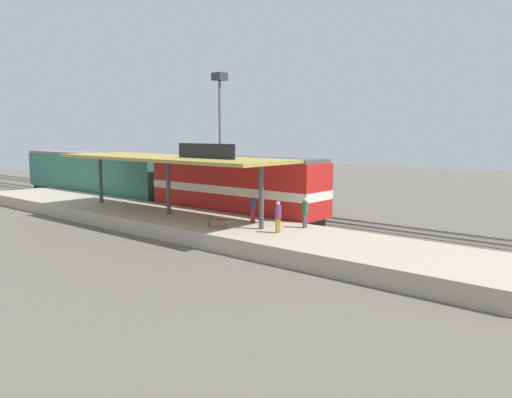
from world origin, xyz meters
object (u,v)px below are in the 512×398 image
(locomotive, at_px, (234,187))
(person_waiting, at_px, (305,211))
(freight_car, at_px, (250,186))
(light_mast, at_px, (220,109))
(passenger_carriage_single, at_px, (94,175))
(person_boarding, at_px, (253,207))
(person_walking, at_px, (278,215))
(platform_bench, at_px, (218,220))

(locomotive, height_order, person_waiting, locomotive)
(freight_car, bearing_deg, light_mast, 63.77)
(passenger_carriage_single, relative_size, person_boarding, 11.70)
(light_mast, xyz_separation_m, person_waiting, (-10.53, -17.11, -6.54))
(light_mast, bearing_deg, person_walking, -126.91)
(locomotive, relative_size, person_walking, 8.44)
(passenger_carriage_single, bearing_deg, platform_bench, -105.05)
(platform_bench, relative_size, person_walking, 0.99)
(person_waiting, bearing_deg, platform_bench, 131.42)
(passenger_carriage_single, bearing_deg, locomotive, -90.00)
(passenger_carriage_single, bearing_deg, person_walking, -100.67)
(passenger_carriage_single, bearing_deg, freight_car, -73.36)
(person_waiting, bearing_deg, locomotive, 71.17)
(platform_bench, relative_size, person_waiting, 0.99)
(locomotive, xyz_separation_m, light_mast, (7.80, 9.10, 5.99))
(freight_car, relative_size, person_boarding, 7.02)
(platform_bench, distance_m, locomotive, 7.46)
(locomotive, xyz_separation_m, person_walking, (-4.85, -7.74, -0.56))
(passenger_carriage_single, relative_size, light_mast, 1.71)
(freight_car, distance_m, light_mast, 9.68)
(person_waiting, distance_m, person_walking, 2.14)
(platform_bench, height_order, passenger_carriage_single, passenger_carriage_single)
(person_boarding, bearing_deg, passenger_carriage_single, 81.37)
(light_mast, bearing_deg, freight_car, -116.23)
(platform_bench, height_order, person_boarding, person_boarding)
(freight_car, height_order, person_walking, freight_car)
(freight_car, xyz_separation_m, light_mast, (3.20, 6.50, 6.43))
(platform_bench, bearing_deg, locomotive, 35.67)
(person_waiting, xyz_separation_m, person_walking, (-2.12, 0.27, 0.00))
(passenger_carriage_single, distance_m, person_walking, 26.20)
(platform_bench, height_order, person_walking, person_walking)
(passenger_carriage_single, distance_m, light_mast, 13.30)
(passenger_carriage_single, xyz_separation_m, person_waiting, (-2.73, -26.01, -0.46))
(person_walking, bearing_deg, freight_car, 47.59)
(locomotive, height_order, freight_car, locomotive)
(locomotive, xyz_separation_m, passenger_carriage_single, (0.00, 18.00, -0.10))
(passenger_carriage_single, xyz_separation_m, light_mast, (7.80, -8.90, 6.08))
(platform_bench, relative_size, freight_car, 0.14)
(platform_bench, xyz_separation_m, person_boarding, (2.55, -0.41, 0.51))
(locomotive, distance_m, passenger_carriage_single, 18.00)
(platform_bench, distance_m, person_walking, 3.65)
(person_boarding, bearing_deg, person_walking, -114.90)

